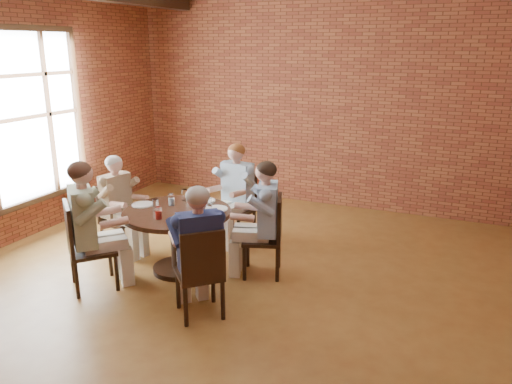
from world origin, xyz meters
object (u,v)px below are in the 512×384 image
at_px(chair_c, 116,215).
at_px(chair_e, 201,270).
at_px(diner_d, 90,226).
at_px(dining_table, 178,229).
at_px(diner_c, 120,206).
at_px(diner_b, 235,194).
at_px(chair_a, 270,233).
at_px(diner_a, 262,219).
at_px(diner_e, 198,252).
at_px(smartphone, 178,224).
at_px(chair_d, 82,243).
at_px(chair_b, 239,204).

height_order(chair_c, chair_e, chair_e).
xyz_separation_m(chair_c, diner_d, (0.39, -0.90, 0.22)).
distance_m(dining_table, diner_d, 0.98).
bearing_deg(chair_e, dining_table, -90.00).
bearing_deg(chair_c, diner_c, -90.00).
bearing_deg(chair_e, diner_b, -116.72).
relative_size(chair_c, chair_e, 0.97).
relative_size(chair_a, chair_c, 1.05).
relative_size(diner_a, diner_e, 1.01).
height_order(dining_table, chair_c, chair_c).
xyz_separation_m(chair_a, smartphone, (-0.75, -0.73, 0.24)).
bearing_deg(diner_a, smartphone, -62.24).
height_order(chair_a, chair_c, chair_a).
bearing_deg(chair_d, diner_b, -73.89).
bearing_deg(diner_b, dining_table, -90.00).
bearing_deg(diner_c, diner_b, -40.83).
relative_size(chair_d, chair_e, 1.06).
bearing_deg(chair_b, chair_d, -104.48).
height_order(diner_a, chair_c, diner_a).
height_order(chair_d, smartphone, chair_d).
relative_size(dining_table, chair_a, 1.32).
bearing_deg(chair_e, chair_d, -44.60).
xyz_separation_m(chair_b, chair_c, (-1.24, -1.02, -0.02)).
bearing_deg(chair_b, diner_e, -65.31).
bearing_deg(smartphone, diner_a, 32.92).
distance_m(dining_table, chair_b, 1.22).
height_order(diner_c, smartphone, diner_c).
bearing_deg(diner_e, chair_d, -42.16).
xyz_separation_m(diner_b, chair_d, (-0.90, -1.91, -0.14)).
bearing_deg(diner_b, diner_a, -37.28).
height_order(chair_a, chair_e, chair_a).
bearing_deg(chair_c, diner_d, -146.72).
height_order(diner_a, diner_c, diner_a).
relative_size(chair_e, diner_e, 0.70).
distance_m(diner_a, chair_b, 1.15).
height_order(diner_d, diner_e, diner_d).
relative_size(diner_a, smartphone, 9.00).
relative_size(diner_c, diner_e, 0.96).
bearing_deg(chair_c, diner_b, -42.99).
bearing_deg(chair_a, dining_table, -90.00).
xyz_separation_m(dining_table, chair_a, (1.02, 0.34, -0.02)).
xyz_separation_m(dining_table, smartphone, (0.26, -0.39, 0.23)).
bearing_deg(diner_a, chair_e, -26.21).
height_order(dining_table, diner_b, diner_b).
bearing_deg(diner_b, diner_e, -64.25).
bearing_deg(smartphone, diner_e, -52.51).
bearing_deg(dining_table, chair_c, 170.36).
distance_m(chair_b, diner_b, 0.18).
distance_m(chair_c, diner_d, 1.00).
bearing_deg(diner_e, chair_c, -71.59).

